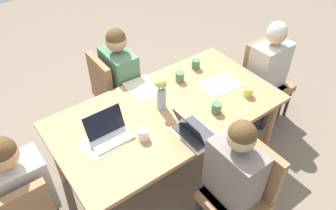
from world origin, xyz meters
TOP-DOWN VIEW (x-y plane):
  - ground_plane at (0.00, 0.00)m, footprint 10.00×10.00m
  - dining_table at (0.00, 0.00)m, footprint 1.98×1.05m
  - chair_head_left_left_near at (-1.34, -0.04)m, footprint 0.44×0.44m
  - person_head_left_left_near at (-1.28, 0.04)m, footprint 0.40×0.36m
  - person_head_right_left_mid at (1.28, 0.02)m, footprint 0.40×0.36m
  - chair_near_left_far at (0.11, -0.83)m, footprint 0.44×0.44m
  - person_near_left_far at (0.03, -0.77)m, footprint 0.36×0.40m
  - chair_far_right_near at (-0.08, 0.85)m, footprint 0.44×0.44m
  - person_far_right_near at (-0.01, 0.79)m, footprint 0.36×0.40m
  - flower_vase at (0.03, -0.05)m, footprint 0.10×0.09m
  - placemat_head_left_left_near at (-0.60, 0.02)m, footprint 0.38×0.28m
  - placemat_head_right_left_mid at (0.60, 0.01)m, footprint 0.38×0.29m
  - placemat_near_left_far at (0.02, -0.36)m, footprint 0.28×0.38m
  - placemat_far_right_near at (-0.00, 0.36)m, footprint 0.26×0.36m
  - laptop_far_right_near at (0.02, 0.36)m, footprint 0.22×0.32m
  - laptop_head_right_left_mid at (0.56, -0.02)m, footprint 0.32×0.22m
  - coffee_mug_near_left at (-0.33, -0.26)m, footprint 0.08×0.08m
  - coffee_mug_near_right at (-0.59, -0.33)m, footprint 0.08×0.08m
  - coffee_mug_centre_left at (-0.31, 0.27)m, footprint 0.09×0.09m
  - coffee_mug_centre_right at (0.35, 0.16)m, footprint 0.08×0.08m
  - coffee_mug_far_left at (-0.69, 0.27)m, footprint 0.08×0.08m

SIDE VIEW (x-z plane):
  - ground_plane at x=0.00m, z-range 0.00..0.00m
  - chair_head_left_left_near at x=-1.34m, z-range 0.05..0.95m
  - chair_near_left_far at x=0.11m, z-range 0.05..0.95m
  - chair_far_right_near at x=-0.08m, z-range 0.05..0.95m
  - person_head_left_left_near at x=-1.28m, z-range -0.07..1.12m
  - person_head_right_left_mid at x=1.28m, z-range -0.07..1.12m
  - person_near_left_far at x=0.03m, z-range -0.07..1.12m
  - person_far_right_near at x=-0.01m, z-range -0.07..1.12m
  - dining_table at x=0.00m, z-range 0.30..1.05m
  - placemat_head_left_left_near at x=-0.60m, z-range 0.75..0.75m
  - placemat_head_right_left_mid at x=0.60m, z-range 0.75..0.75m
  - placemat_near_left_far at x=0.02m, z-range 0.75..0.75m
  - placemat_far_right_near at x=0.00m, z-range 0.75..0.75m
  - coffee_mug_far_left at x=-0.69m, z-range 0.75..0.83m
  - laptop_far_right_near at x=0.02m, z-range 0.69..0.89m
  - laptop_head_right_left_mid at x=0.56m, z-range 0.69..0.89m
  - coffee_mug_centre_right at x=0.35m, z-range 0.75..0.84m
  - coffee_mug_centre_left at x=-0.31m, z-range 0.75..0.84m
  - coffee_mug_near_left at x=-0.33m, z-range 0.75..0.84m
  - coffee_mug_near_right at x=-0.59m, z-range 0.75..0.84m
  - flower_vase at x=0.03m, z-range 0.76..1.07m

